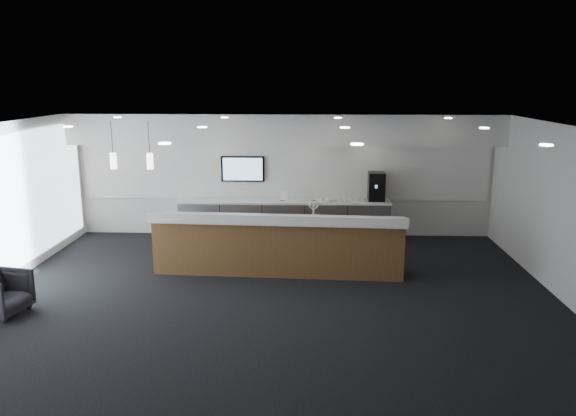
{
  "coord_description": "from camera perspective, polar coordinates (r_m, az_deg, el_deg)",
  "views": [
    {
      "loc": [
        0.62,
        -9.45,
        3.74
      ],
      "look_at": [
        0.2,
        1.3,
        1.29
      ],
      "focal_mm": 35.0,
      "sensor_mm": 36.0,
      "label": 1
    }
  ],
  "objects": [
    {
      "name": "back_credenza",
      "position": [
        13.51,
        -0.44,
        -1.13
      ],
      "size": [
        5.06,
        0.66,
        0.95
      ],
      "color": "gray",
      "rests_on": "ground"
    },
    {
      "name": "cup_0",
      "position": [
        13.37,
        7.66,
        0.87
      ],
      "size": [
        0.09,
        0.09,
        0.08
      ],
      "primitive_type": "imported",
      "color": "white",
      "rests_on": "back_credenza"
    },
    {
      "name": "ceiling_can_lights",
      "position": [
        9.5,
        -1.51,
        8.2
      ],
      "size": [
        7.0,
        5.0,
        0.02
      ],
      "primitive_type": null,
      "color": "white",
      "rests_on": "ceiling"
    },
    {
      "name": "coffee_machine",
      "position": [
        13.46,
        8.97,
        2.18
      ],
      "size": [
        0.39,
        0.52,
        0.67
      ],
      "rotation": [
        0.0,
        0.0,
        -0.02
      ],
      "color": "black",
      "rests_on": "back_credenza"
    },
    {
      "name": "pendant_left",
      "position": [
        10.79,
        -14.06,
        4.53
      ],
      "size": [
        0.12,
        0.12,
        0.3
      ],
      "primitive_type": "cylinder",
      "color": "#FFEBC6",
      "rests_on": "ceiling"
    },
    {
      "name": "cup_4",
      "position": [
        13.33,
        5.26,
        0.89
      ],
      "size": [
        0.12,
        0.12,
        0.08
      ],
      "primitive_type": "imported",
      "rotation": [
        0.0,
        0.0,
        2.58
      ],
      "color": "white",
      "rests_on": "back_credenza"
    },
    {
      "name": "cup_1",
      "position": [
        13.36,
        7.06,
        0.87
      ],
      "size": [
        0.12,
        0.12,
        0.08
      ],
      "primitive_type": "imported",
      "rotation": [
        0.0,
        0.0,
        0.65
      ],
      "color": "white",
      "rests_on": "back_credenza"
    },
    {
      "name": "service_counter",
      "position": [
        11.07,
        -1.04,
        -3.75
      ],
      "size": [
        4.98,
        1.08,
        1.49
      ],
      "rotation": [
        0.0,
        0.0,
        -0.05
      ],
      "color": "brown",
      "rests_on": "ground"
    },
    {
      "name": "armchair",
      "position": [
        10.35,
        -27.2,
        -7.74
      ],
      "size": [
        0.92,
        0.9,
        0.71
      ],
      "primitive_type": "imported",
      "rotation": [
        0.0,
        0.0,
        1.36
      ],
      "color": "black",
      "rests_on": "ground"
    },
    {
      "name": "back_wall",
      "position": [
        13.65,
        -0.38,
        3.4
      ],
      "size": [
        10.0,
        0.02,
        3.0
      ],
      "primitive_type": "cube",
      "color": "silver",
      "rests_on": "ground"
    },
    {
      "name": "cup_2",
      "position": [
        13.34,
        6.47,
        0.88
      ],
      "size": [
        0.11,
        0.11,
        0.08
      ],
      "primitive_type": "imported",
      "rotation": [
        0.0,
        0.0,
        1.29
      ],
      "color": "white",
      "rests_on": "back_credenza"
    },
    {
      "name": "info_sign_right",
      "position": [
        13.3,
        4.6,
        1.24
      ],
      "size": [
        0.19,
        0.04,
        0.25
      ],
      "primitive_type": "cube",
      "rotation": [
        0.0,
        0.0,
        0.11
      ],
      "color": "white",
      "rests_on": "back_credenza"
    },
    {
      "name": "ground",
      "position": [
        10.18,
        -1.41,
        -8.7
      ],
      "size": [
        10.0,
        10.0,
        0.0
      ],
      "primitive_type": "plane",
      "color": "black",
      "rests_on": "ground"
    },
    {
      "name": "cup_7",
      "position": [
        13.31,
        3.46,
        0.91
      ],
      "size": [
        0.1,
        0.1,
        0.08
      ],
      "primitive_type": "imported",
      "rotation": [
        0.0,
        0.0,
        4.52
      ],
      "color": "white",
      "rests_on": "back_credenza"
    },
    {
      "name": "soffit_bulkhead",
      "position": [
        13.06,
        -0.48,
        8.06
      ],
      "size": [
        10.0,
        0.9,
        0.7
      ],
      "primitive_type": "cube",
      "color": "silver",
      "rests_on": "back_wall"
    },
    {
      "name": "pendant_right",
      "position": [
        11.01,
        -17.57,
        4.47
      ],
      "size": [
        0.12,
        0.12,
        0.3
      ],
      "primitive_type": "cylinder",
      "color": "#FFEBC6",
      "rests_on": "ceiling"
    },
    {
      "name": "cup_6",
      "position": [
        13.31,
        4.06,
        0.9
      ],
      "size": [
        0.12,
        0.12,
        0.08
      ],
      "primitive_type": "imported",
      "rotation": [
        0.0,
        0.0,
        3.87
      ],
      "color": "white",
      "rests_on": "back_credenza"
    },
    {
      "name": "alcove_panel",
      "position": [
        13.61,
        -0.38,
        3.8
      ],
      "size": [
        9.8,
        0.06,
        1.4
      ],
      "primitive_type": "cube",
      "color": "silver",
      "rests_on": "back_wall"
    },
    {
      "name": "wall_tv",
      "position": [
        13.62,
        -4.61,
        3.98
      ],
      "size": [
        1.05,
        0.08,
        0.62
      ],
      "color": "black",
      "rests_on": "back_wall"
    },
    {
      "name": "cup_3",
      "position": [
        13.33,
        5.87,
        0.89
      ],
      "size": [
        0.11,
        0.11,
        0.08
      ],
      "primitive_type": "imported",
      "rotation": [
        0.0,
        0.0,
        1.94
      ],
      "color": "white",
      "rests_on": "back_credenza"
    },
    {
      "name": "cup_5",
      "position": [
        13.32,
        4.66,
        0.9
      ],
      "size": [
        0.1,
        0.1,
        0.08
      ],
      "primitive_type": "imported",
      "rotation": [
        0.0,
        0.0,
        3.23
      ],
      "color": "white",
      "rests_on": "back_credenza"
    },
    {
      "name": "ceiling",
      "position": [
        9.5,
        -1.51,
        8.38
      ],
      "size": [
        10.0,
        8.0,
        0.02
      ],
      "primitive_type": "cube",
      "color": "black",
      "rests_on": "back_wall"
    },
    {
      "name": "info_sign_left",
      "position": [
        13.3,
        -0.49,
        1.27
      ],
      "size": [
        0.18,
        0.06,
        0.24
      ],
      "primitive_type": "cube",
      "rotation": [
        0.0,
        0.0,
        -0.21
      ],
      "color": "white",
      "rests_on": "back_credenza"
    },
    {
      "name": "right_wall",
      "position": [
        10.66,
        26.47,
        -0.66
      ],
      "size": [
        0.02,
        8.0,
        3.0
      ],
      "primitive_type": "cube",
      "color": "silver",
      "rests_on": "ground"
    }
  ]
}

